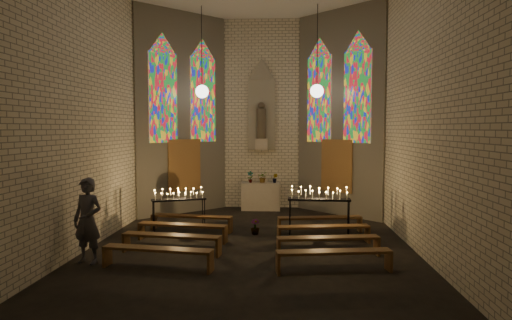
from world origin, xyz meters
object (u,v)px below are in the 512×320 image
Objects in this scene: votive_stand_left at (179,197)px; votive_stand_right at (319,196)px; altar at (261,196)px; visitor at (88,221)px; aisle_flower_pot at (255,227)px.

votive_stand_right reaches higher than votive_stand_left.
votive_stand_right is at bearing -64.45° from altar.
visitor is at bearing -146.97° from votive_stand_right.
aisle_flower_pot is 0.27× the size of votive_stand_left.
visitor is at bearing -140.16° from aisle_flower_pot.
altar is at bearing 77.76° from visitor.
visitor is (-3.50, -6.81, 0.45)m from altar.
aisle_flower_pot is 2.44m from votive_stand_left.
aisle_flower_pot is (0.02, -3.88, -0.29)m from altar.
altar is 3.89m from aisle_flower_pot.
votive_stand_left reaches higher than aisle_flower_pot.
visitor is (-3.52, -2.94, 0.73)m from aisle_flower_pot.
aisle_flower_pot is 2.00m from votive_stand_right.
altar reaches higher than aisle_flower_pot.
votive_stand_left is (-2.27, 0.45, 0.77)m from aisle_flower_pot.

